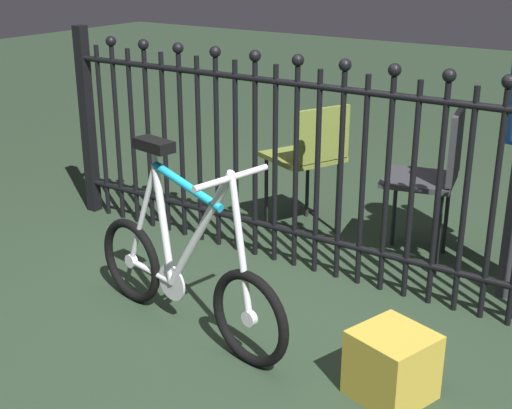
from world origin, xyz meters
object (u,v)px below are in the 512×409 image
(bicycle, at_px, (185,270))
(chair_olive, at_px, (310,153))
(chair_charcoal, at_px, (434,170))
(display_crate, at_px, (392,365))

(bicycle, bearing_deg, chair_olive, 95.09)
(bicycle, height_order, chair_charcoal, bicycle)
(bicycle, xyz_separation_m, chair_olive, (-0.12, 1.33, 0.22))
(chair_charcoal, bearing_deg, display_crate, -74.71)
(bicycle, relative_size, chair_olive, 1.54)
(chair_olive, distance_m, display_crate, 1.75)
(bicycle, bearing_deg, display_crate, 2.85)
(bicycle, height_order, chair_olive, bicycle)
(chair_olive, bearing_deg, display_crate, -48.80)
(bicycle, distance_m, display_crate, 1.02)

